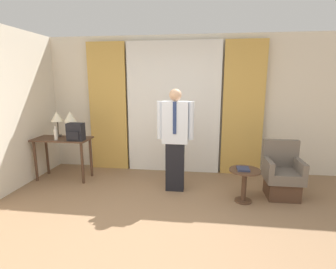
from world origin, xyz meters
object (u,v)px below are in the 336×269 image
at_px(backpack, 76,132).
at_px(person, 175,136).
at_px(bottle_near_edge, 56,134).
at_px(side_table, 244,180).
at_px(armchair, 282,176).
at_px(table_lamp_left, 57,117).
at_px(book, 243,169).
at_px(table_lamp_right, 70,118).
at_px(desk, 63,146).

xyz_separation_m(backpack, person, (1.80, -0.12, -0.00)).
distance_m(bottle_near_edge, side_table, 3.33).
xyz_separation_m(armchair, side_table, (-0.63, -0.28, 0.01)).
bearing_deg(table_lamp_left, backpack, -26.90).
bearing_deg(book, table_lamp_right, 167.50).
distance_m(person, side_table, 1.28).
xyz_separation_m(table_lamp_right, armchair, (3.73, -0.39, -0.82)).
bearing_deg(bottle_near_edge, book, -7.51).
bearing_deg(table_lamp_right, bottle_near_edge, -122.40).
bearing_deg(backpack, desk, 159.30).
bearing_deg(bottle_near_edge, table_lamp_right, 57.60).
relative_size(desk, bottle_near_edge, 4.08).
bearing_deg(table_lamp_right, person, -10.31).
height_order(desk, armchair, armchair).
relative_size(desk, table_lamp_right, 2.11).
height_order(table_lamp_right, backpack, table_lamp_right).
distance_m(table_lamp_right, backpack, 0.39).
relative_size(backpack, side_table, 0.60).
xyz_separation_m(desk, book, (3.20, -0.57, -0.11)).
bearing_deg(backpack, person, -3.96).
relative_size(bottle_near_edge, backpack, 0.81).
bearing_deg(book, backpack, 171.24).
bearing_deg(table_lamp_right, side_table, -12.12).
xyz_separation_m(desk, person, (2.14, -0.25, 0.30)).
bearing_deg(armchair, desk, 175.92).
height_order(person, book, person).
bearing_deg(person, armchair, -0.71).
height_order(desk, bottle_near_edge, bottle_near_edge).
height_order(backpack, person, person).
distance_m(desk, table_lamp_left, 0.55).
height_order(table_lamp_right, side_table, table_lamp_right).
xyz_separation_m(person, armchair, (1.72, -0.02, -0.59)).
relative_size(armchair, book, 4.25).
relative_size(desk, side_table, 1.99).
relative_size(bottle_near_edge, side_table, 0.49).
relative_size(desk, backpack, 3.30).
xyz_separation_m(desk, backpack, (0.34, -0.13, 0.30)).
height_order(bottle_near_edge, side_table, bottle_near_edge).
bearing_deg(armchair, bottle_near_edge, 178.07).
xyz_separation_m(table_lamp_right, bottle_near_edge, (-0.16, -0.25, -0.27)).
bearing_deg(side_table, book, -152.69).
xyz_separation_m(desk, armchair, (3.86, -0.28, -0.30)).
distance_m(backpack, armchair, 3.57).
height_order(desk, table_lamp_right, table_lamp_right).
relative_size(table_lamp_right, person, 0.29).
relative_size(table_lamp_left, book, 2.33).
distance_m(table_lamp_left, person, 2.31).
xyz_separation_m(table_lamp_left, person, (2.27, -0.37, -0.22)).
bearing_deg(armchair, table_lamp_left, 174.47).
height_order(table_lamp_left, person, person).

